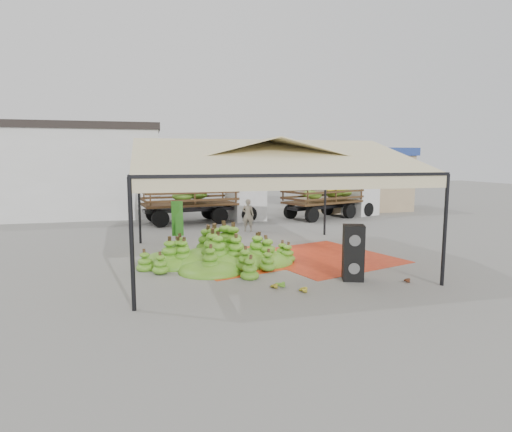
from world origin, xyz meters
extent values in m
plane|color=slate|center=(0.00, 0.00, 0.00)|extent=(90.00, 90.00, 0.00)
cylinder|color=black|center=(-4.00, -4.00, 1.50)|extent=(0.10, 0.10, 3.00)
cylinder|color=black|center=(4.00, -4.00, 1.50)|extent=(0.10, 0.10, 3.00)
cylinder|color=black|center=(-4.00, 4.00, 1.50)|extent=(0.10, 0.10, 3.00)
cylinder|color=black|center=(4.00, 4.00, 1.50)|extent=(0.10, 0.10, 3.00)
pyramid|color=beige|center=(0.00, 0.00, 3.50)|extent=(8.00, 8.00, 1.00)
cube|color=black|center=(0.00, 0.00, 3.00)|extent=(8.00, 8.00, 0.08)
cube|color=beige|center=(0.00, 0.00, 2.82)|extent=(8.00, 8.00, 0.36)
cube|color=silver|center=(-10.00, 14.00, 2.50)|extent=(14.00, 6.00, 5.00)
cube|color=black|center=(-10.00, 14.00, 5.20)|extent=(14.30, 6.30, 0.40)
cube|color=tan|center=(10.00, 13.00, 1.80)|extent=(6.00, 5.00, 3.60)
cube|color=navy|center=(10.00, 13.00, 3.85)|extent=(6.30, 5.30, 0.50)
cube|color=#E34515|center=(-0.60, 0.15, 0.01)|extent=(4.76, 4.65, 0.01)
cube|color=red|center=(2.20, -0.12, 0.01)|extent=(5.34, 5.47, 0.01)
ellipsoid|color=#3F841B|center=(-1.43, -0.14, 0.56)|extent=(6.36, 5.80, 1.12)
ellipsoid|color=gold|center=(0.06, -3.70, 0.11)|extent=(0.49, 0.42, 0.21)
ellipsoid|color=#B38623|center=(-0.55, -3.21, 0.09)|extent=(0.42, 0.35, 0.19)
ellipsoid|color=#512512|center=(3.17, -3.51, 0.09)|extent=(0.48, 0.45, 0.17)
ellipsoid|color=#602216|center=(2.09, -2.87, 0.09)|extent=(0.41, 0.34, 0.18)
ellipsoid|color=#387819|center=(-0.32, -3.04, 0.11)|extent=(0.63, 0.62, 0.22)
ellipsoid|color=#517A19|center=(0.02, 0.13, 2.62)|extent=(0.24, 0.24, 0.20)
ellipsoid|color=#517A19|center=(1.52, 0.13, 2.62)|extent=(0.24, 0.24, 0.20)
ellipsoid|color=#517A19|center=(3.02, 0.13, 2.62)|extent=(0.24, 0.24, 0.20)
cube|color=black|center=(1.90, -2.94, 0.39)|extent=(0.70, 0.65, 0.78)
cube|color=black|center=(1.90, -2.94, 1.18)|extent=(0.70, 0.65, 0.78)
imported|color=gray|center=(0.88, 5.78, 0.77)|extent=(0.66, 0.54, 1.54)
cube|color=#482D18|center=(-1.53, 9.18, 1.01)|extent=(5.10, 2.91, 0.12)
cube|color=silver|center=(1.62, 9.65, 1.11)|extent=(2.03, 2.36, 2.22)
cylinder|color=black|center=(-3.10, 7.97, 0.43)|extent=(0.90, 0.42, 0.87)
cylinder|color=black|center=(-3.39, 9.88, 0.43)|extent=(0.90, 0.42, 0.87)
cylinder|color=black|center=(-0.05, 8.43, 0.43)|extent=(0.90, 0.42, 0.87)
cylinder|color=black|center=(-0.33, 10.33, 0.43)|extent=(0.90, 0.42, 0.87)
cylinder|color=black|center=(1.58, 8.67, 0.43)|extent=(0.90, 0.42, 0.87)
cylinder|color=black|center=(1.29, 10.58, 0.43)|extent=(0.90, 0.42, 0.87)
ellipsoid|color=#3B7618|center=(-1.53, 9.18, 1.50)|extent=(4.08, 2.29, 0.68)
cube|color=yellow|center=(-1.05, 9.25, 1.88)|extent=(2.19, 2.19, 0.24)
cube|color=#4B3419|center=(6.05, 9.13, 0.95)|extent=(4.97, 3.56, 0.11)
cube|color=silver|center=(8.84, 10.20, 1.04)|extent=(2.23, 2.44, 2.08)
cylinder|color=black|center=(4.85, 7.70, 0.41)|extent=(0.86, 0.54, 0.81)
cylinder|color=black|center=(4.21, 9.39, 0.41)|extent=(0.86, 0.54, 0.81)
cylinder|color=black|center=(7.56, 8.74, 0.41)|extent=(0.86, 0.54, 0.81)
cylinder|color=black|center=(6.91, 10.43, 0.41)|extent=(0.86, 0.54, 0.81)
cylinder|color=black|center=(9.00, 9.29, 0.41)|extent=(0.86, 0.54, 0.81)
cylinder|color=black|center=(8.35, 10.98, 0.41)|extent=(0.86, 0.54, 0.81)
ellipsoid|color=#577F1A|center=(6.05, 9.13, 1.40)|extent=(3.96, 2.82, 0.63)
cube|color=yellow|center=(6.47, 9.29, 1.76)|extent=(2.34, 2.33, 0.23)
camera|label=1|loc=(-3.58, -13.64, 3.38)|focal=30.00mm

